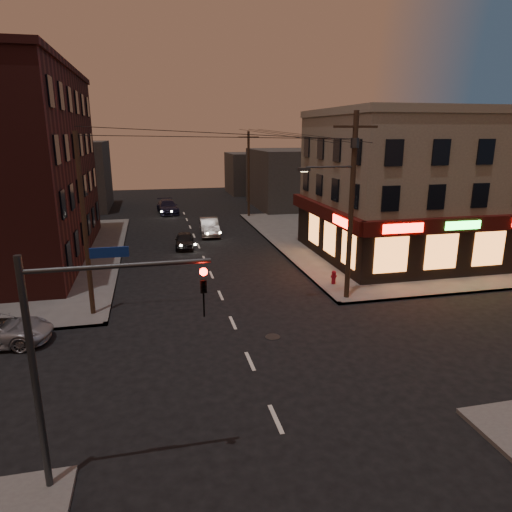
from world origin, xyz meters
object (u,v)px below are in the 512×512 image
object	(u,v)px
sedan_far	(168,207)
fire_hydrant	(334,277)
sedan_near	(185,240)
sedan_mid	(209,227)

from	to	relation	value
sedan_far	fire_hydrant	bearing A→B (deg)	-77.85
fire_hydrant	sedan_near	bearing A→B (deg)	124.91
sedan_mid	fire_hydrant	size ratio (longest dim) A/B	5.48
sedan_near	sedan_mid	distance (m)	5.02
sedan_near	fire_hydrant	distance (m)	14.17
sedan_far	fire_hydrant	size ratio (longest dim) A/B	6.19
sedan_near	sedan_mid	bearing A→B (deg)	63.73
fire_hydrant	sedan_far	bearing A→B (deg)	107.17
sedan_mid	fire_hydrant	xyz separation A→B (m)	(5.55, -15.93, -0.15)
sedan_near	sedan_mid	size ratio (longest dim) A/B	0.79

